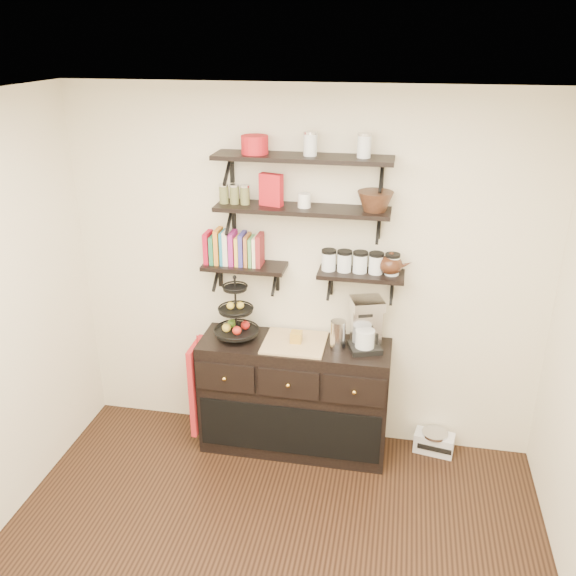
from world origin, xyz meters
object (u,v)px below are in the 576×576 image
(sideboard, at_px, (294,396))
(radio, at_px, (434,442))
(coffee_maker, at_px, (366,325))
(fruit_stand, at_px, (237,318))

(sideboard, relative_size, radio, 4.42)
(coffee_maker, relative_size, radio, 1.26)
(sideboard, bearing_deg, coffee_maker, 3.06)
(sideboard, height_order, radio, sideboard)
(sideboard, height_order, coffee_maker, coffee_maker)
(fruit_stand, bearing_deg, radio, 4.60)
(fruit_stand, bearing_deg, coffee_maker, 1.45)
(sideboard, distance_m, radio, 1.14)
(sideboard, bearing_deg, radio, 6.62)
(fruit_stand, relative_size, coffee_maker, 1.20)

